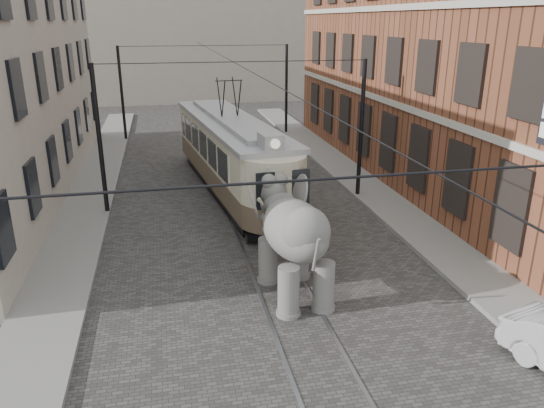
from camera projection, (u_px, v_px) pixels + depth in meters
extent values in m
plane|color=#43413E|center=(271.00, 265.00, 16.87)|extent=(120.00, 120.00, 0.00)
cube|color=slate|center=(441.00, 247.00, 18.00)|extent=(2.00, 60.00, 0.15)
cube|color=slate|center=(59.00, 283.00, 15.59)|extent=(2.00, 60.00, 0.15)
cube|color=brown|center=(455.00, 53.00, 25.30)|extent=(8.00, 26.00, 12.00)
cube|color=gray|center=(189.00, 25.00, 51.45)|extent=(28.00, 10.00, 14.00)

